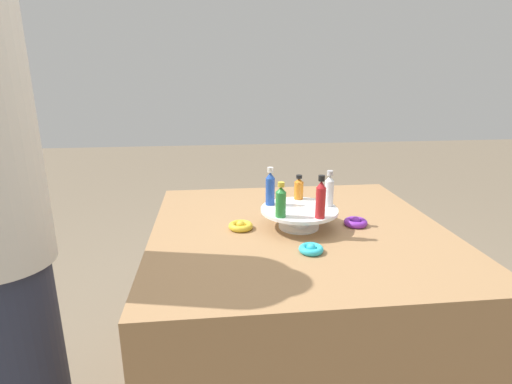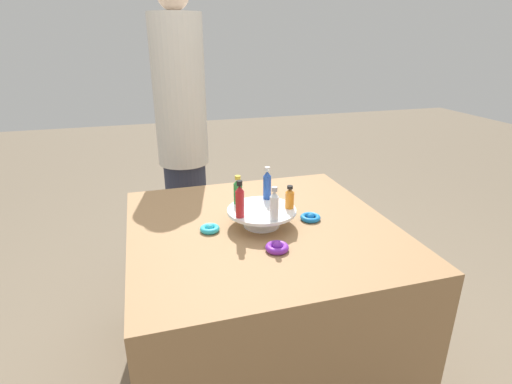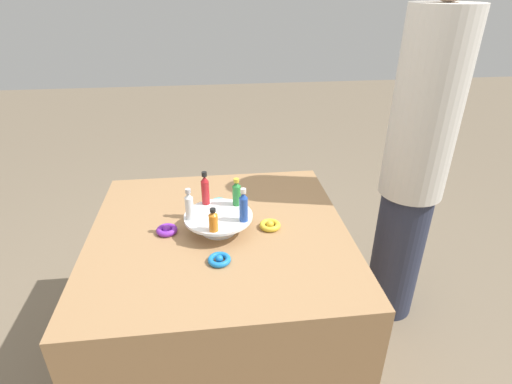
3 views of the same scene
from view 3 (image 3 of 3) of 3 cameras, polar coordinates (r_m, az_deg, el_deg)
name	(u,v)px [view 3 (image 3 of 3)]	position (r m, az deg, el deg)	size (l,w,h in m)	color
ground_plane	(225,350)	(2.22, -4.41, -21.59)	(12.00, 12.00, 0.00)	#756651
party_table	(222,296)	(1.95, -4.81, -14.53)	(1.10, 1.10, 0.74)	#9E754C
display_stand	(219,220)	(1.70, -5.37, -3.94)	(0.29, 0.29, 0.08)	white
bottle_orange	(213,221)	(1.56, -6.12, -4.08)	(0.04, 0.04, 0.10)	orange
bottle_blue	(244,206)	(1.61, -1.79, -2.04)	(0.04, 0.04, 0.15)	#234CAD
bottle_green	(237,193)	(1.73, -2.78, -0.12)	(0.04, 0.04, 0.13)	#288438
bottle_red	(205,189)	(1.74, -7.27, 0.38)	(0.03, 0.03, 0.15)	#B21E23
bottle_clear	(189,205)	(1.64, -9.52, -1.88)	(0.03, 0.03, 0.14)	silver
ribbon_bow_blue	(219,260)	(1.54, -5.26, -9.58)	(0.09, 0.09, 0.03)	blue
ribbon_bow_gold	(270,225)	(1.73, 2.02, -4.75)	(0.09, 0.09, 0.03)	gold
ribbon_bow_teal	(219,203)	(1.91, -5.35, -1.51)	(0.08, 0.08, 0.03)	#2DB7CC
ribbon_bow_purple	(167,230)	(1.74, -12.62, -5.31)	(0.09, 0.09, 0.04)	purple
person_figure	(415,164)	(2.07, 21.76, 3.71)	(0.30, 0.30, 1.79)	#282D42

